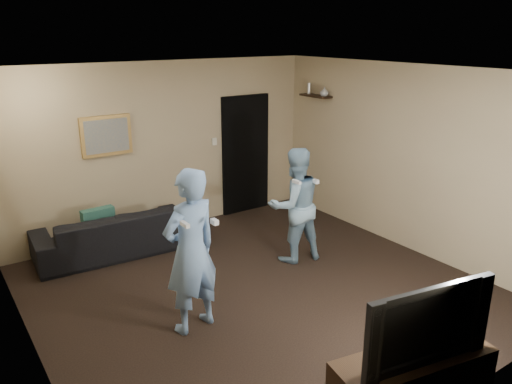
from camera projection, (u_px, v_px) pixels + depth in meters
ground at (259, 290)px, 6.07m from camera, size 5.00×5.00×0.00m
ceiling at (259, 72)px, 5.26m from camera, size 5.00×5.00×0.04m
wall_back at (165, 148)px, 7.62m from camera, size 5.00×0.04×2.60m
wall_front at (452, 272)px, 3.71m from camera, size 5.00×0.04×2.60m
wall_left at (23, 239)px, 4.31m from camera, size 0.04×5.00×2.60m
wall_right at (404, 158)px, 7.02m from camera, size 0.04×5.00×2.60m
sofa at (113, 232)px, 7.01m from camera, size 2.17×0.96×0.62m
throw_pillow at (99, 224)px, 6.85m from camera, size 0.45×0.17×0.44m
painting_frame at (106, 136)px, 7.02m from camera, size 0.72×0.05×0.57m
painting_canvas at (107, 136)px, 7.00m from camera, size 0.62×0.01×0.47m
doorway at (246, 155)px, 8.48m from camera, size 0.90×0.06×2.00m
light_switch at (214, 141)px, 8.06m from camera, size 0.08×0.02×0.12m
wall_shelf at (316, 96)px, 8.15m from camera, size 0.20×0.60×0.03m
shelf_vase at (324, 92)px, 7.97m from camera, size 0.14×0.14×0.14m
shelf_figurine at (309, 88)px, 8.25m from camera, size 0.06×0.06×0.18m
tv_console at (412, 381)px, 4.13m from camera, size 1.45×0.70×0.50m
television at (419, 319)px, 3.94m from camera, size 1.20×0.37×0.68m
wii_player_left at (191, 251)px, 5.06m from camera, size 0.71×0.55×1.76m
wii_player_right at (295, 205)px, 6.67m from camera, size 0.85×0.72×1.57m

